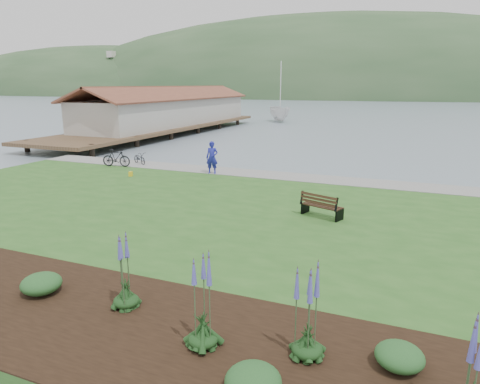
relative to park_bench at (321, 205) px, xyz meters
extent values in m
plane|color=slate|center=(-3.99, 0.20, -0.91)|extent=(600.00, 600.00, 0.00)
cube|color=#2A591F|center=(-3.99, -1.80, -0.71)|extent=(34.00, 20.00, 0.40)
cube|color=gray|center=(-3.99, 7.10, -0.50)|extent=(34.00, 2.20, 0.03)
cube|color=black|center=(-0.99, -9.60, -0.49)|extent=(24.00, 4.40, 0.04)
cube|color=#4C3826|center=(-23.99, 26.20, -0.06)|extent=(8.00, 36.00, 0.30)
cube|color=#B2ADA3|center=(-23.99, 28.20, 1.59)|extent=(6.40, 28.00, 3.00)
cube|color=#311E13|center=(0.04, 0.10, -0.05)|extent=(1.75, 1.11, 0.05)
cube|color=#311E13|center=(-0.07, -0.19, 0.26)|extent=(1.60, 0.71, 0.51)
cube|color=black|center=(-0.72, 0.38, -0.29)|extent=(0.25, 0.55, 0.45)
cube|color=black|center=(0.79, -0.17, -0.29)|extent=(0.25, 0.55, 0.45)
imported|color=#212399|center=(-7.86, 6.15, 0.63)|extent=(0.94, 0.75, 2.29)
imported|color=black|center=(-13.82, 7.22, -0.11)|extent=(1.19, 1.59, 0.80)
imported|color=black|center=(-14.66, 5.84, 0.06)|extent=(0.91, 1.97, 1.14)
imported|color=silver|center=(-16.38, 47.29, -0.91)|extent=(15.14, 15.19, 28.58)
cube|color=yellow|center=(-11.95, 3.67, -0.38)|extent=(0.22, 0.28, 0.27)
ellipsoid|color=#123312|center=(-0.34, -9.68, -0.32)|extent=(0.62, 0.62, 0.31)
cone|color=#424299|center=(-0.34, -9.68, 0.83)|extent=(0.32, 0.32, 1.99)
ellipsoid|color=#123312|center=(1.70, -9.21, -0.32)|extent=(0.62, 0.62, 0.31)
cone|color=#424299|center=(1.70, -9.21, 0.81)|extent=(0.36, 0.36, 1.95)
cone|color=#424299|center=(4.44, -9.99, 0.61)|extent=(0.36, 0.36, 1.55)
ellipsoid|color=#123312|center=(-2.76, -8.97, -0.32)|extent=(0.62, 0.62, 0.31)
cone|color=#424299|center=(-2.76, -8.97, 0.80)|extent=(0.40, 0.40, 1.93)
ellipsoid|color=#1E4C21|center=(-5.21, -9.21, -0.22)|extent=(1.01, 1.01, 0.50)
ellipsoid|color=#1E4C21|center=(1.10, -10.59, -0.22)|extent=(0.99, 0.99, 0.50)
ellipsoid|color=#1E4C21|center=(3.39, -8.87, -0.24)|extent=(0.92, 0.92, 0.46)
camera|label=1|loc=(3.29, -16.51, 4.72)|focal=32.00mm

